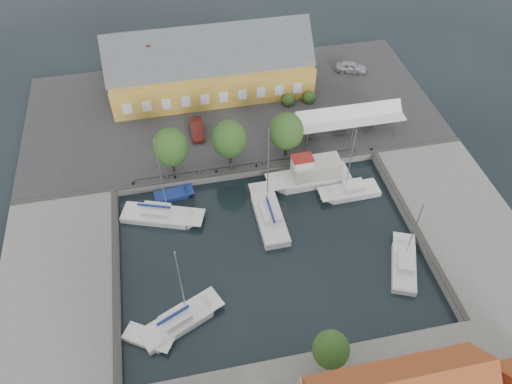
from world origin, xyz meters
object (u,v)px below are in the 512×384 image
warehouse (206,68)px  center_sailboat (269,216)px  tent_canopy (349,117)px  west_boat_d (180,321)px  east_boat_a (350,192)px  east_boat_c (404,265)px  launch_nw (173,195)px  launch_sw (148,339)px  trawler (312,175)px  west_boat_a (161,216)px  car_red (197,129)px  car_silver (351,67)px

warehouse → center_sailboat: bearing=-82.1°
tent_canopy → west_boat_d: west_boat_d is taller
east_boat_a → east_boat_c: bearing=-79.8°
warehouse → launch_nw: 21.23m
tent_canopy → east_boat_c: 21.17m
launch_sw → trawler: bearing=39.3°
warehouse → west_boat_a: 24.67m
launch_nw → car_red: bearing=66.7°
trawler → launch_nw: bearing=176.7°
center_sailboat → west_boat_a: 12.41m
center_sailboat → west_boat_d: 15.88m
warehouse → tent_canopy: size_ratio=2.04×
trawler → east_boat_a: bearing=-36.7°
car_red → launch_sw: size_ratio=0.91×
east_boat_a → east_boat_c: size_ratio=1.08×
car_red → launch_sw: car_red is taller
car_red → west_boat_d: size_ratio=0.41×
center_sailboat → launch_sw: 18.95m
car_silver → west_boat_d: 47.03m
tent_canopy → car_red: tent_canopy is taller
trawler → west_boat_a: (-18.51, -2.19, -0.75)m
car_red → center_sailboat: size_ratio=0.35×
launch_nw → warehouse: bearing=70.5°
tent_canopy → launch_sw: bearing=-139.3°
tent_canopy → car_silver: (5.33, 13.76, -1.90)m
trawler → tent_canopy: bearing=44.9°
center_sailboat → east_boat_a: center_sailboat is taller
tent_canopy → west_boat_a: size_ratio=1.12×
east_boat_c → launch_nw: (-22.83, 15.15, -0.17)m
car_silver → east_boat_a: bearing=-177.8°
center_sailboat → east_boat_c: (12.40, -9.39, -0.10)m
car_silver → launch_nw: 34.87m
east_boat_a → east_boat_c: (2.01, -11.20, -0.00)m
west_boat_a → launch_nw: bearing=61.7°
tent_canopy → center_sailboat: (-13.10, -11.49, -3.32)m
west_boat_d → west_boat_a: bearing=93.4°
car_red → west_boat_d: (-5.09, -26.64, -1.49)m
launch_nw → tent_canopy: bearing=13.7°
tent_canopy → west_boat_a: bearing=-160.6°
trawler → launch_sw: trawler is taller
warehouse → west_boat_d: west_boat_d is taller
warehouse → trawler: bearing=-64.3°
warehouse → launch_sw: bearing=-106.2°
tent_canopy → launch_sw: 36.55m
warehouse → east_boat_c: size_ratio=2.90×
trawler → launch_nw: (-16.82, 0.96, -0.93)m
car_red → center_sailboat: bearing=-67.4°
east_boat_a → launch_sw: size_ratio=2.09×
west_boat_a → west_boat_d: (0.81, -13.75, -0.00)m
east_boat_a → east_boat_c: 11.38m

